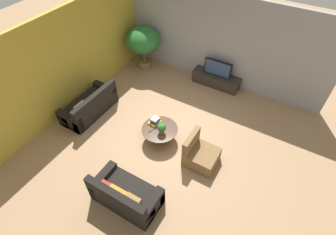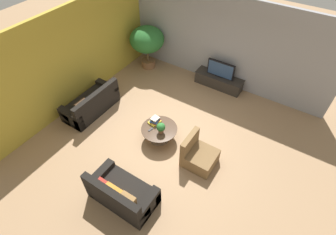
# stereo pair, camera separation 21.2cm
# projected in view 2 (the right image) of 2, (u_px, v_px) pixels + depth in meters

# --- Properties ---
(ground_plane) EXTENTS (24.00, 24.00, 0.00)m
(ground_plane) POSITION_uv_depth(u_px,v_px,m) (165.00, 136.00, 7.59)
(ground_plane) COLOR #9E7A56
(back_wall_stone) EXTENTS (7.40, 0.12, 3.00)m
(back_wall_stone) POSITION_uv_depth(u_px,v_px,m) (220.00, 41.00, 8.46)
(back_wall_stone) COLOR #939399
(back_wall_stone) RESTS_ON ground
(side_wall_left) EXTENTS (0.12, 7.40, 3.00)m
(side_wall_left) POSITION_uv_depth(u_px,v_px,m) (78.00, 54.00, 7.89)
(side_wall_left) COLOR gold
(side_wall_left) RESTS_ON ground
(media_console) EXTENTS (1.66, 0.50, 0.43)m
(media_console) POSITION_uv_depth(u_px,v_px,m) (219.00, 81.00, 9.06)
(media_console) COLOR #2D2823
(media_console) RESTS_ON ground
(television) EXTENTS (0.94, 0.13, 0.55)m
(television) POSITION_uv_depth(u_px,v_px,m) (221.00, 69.00, 8.72)
(television) COLOR black
(television) RESTS_ON media_console
(coffee_table) EXTENTS (1.00, 1.00, 0.43)m
(coffee_table) POSITION_uv_depth(u_px,v_px,m) (159.00, 132.00, 7.29)
(coffee_table) COLOR #756656
(coffee_table) RESTS_ON ground
(couch_by_wall) EXTENTS (0.84, 1.78, 0.84)m
(couch_by_wall) POSITION_uv_depth(u_px,v_px,m) (92.00, 104.00, 8.13)
(couch_by_wall) COLOR black
(couch_by_wall) RESTS_ON ground
(couch_near_entry) EXTENTS (1.55, 0.84, 0.84)m
(couch_near_entry) POSITION_uv_depth(u_px,v_px,m) (122.00, 193.00, 5.98)
(couch_near_entry) COLOR black
(couch_near_entry) RESTS_ON ground
(armchair_wicker) EXTENTS (0.80, 0.76, 0.86)m
(armchair_wicker) POSITION_uv_depth(u_px,v_px,m) (198.00, 155.00, 6.75)
(armchair_wicker) COLOR brown
(armchair_wicker) RESTS_ON ground
(potted_palm_tall) EXTENTS (1.23, 1.23, 1.58)m
(potted_palm_tall) POSITION_uv_depth(u_px,v_px,m) (147.00, 41.00, 9.32)
(potted_palm_tall) COLOR brown
(potted_palm_tall) RESTS_ON ground
(potted_plant_tabletop) EXTENTS (0.24, 0.24, 0.33)m
(potted_plant_tabletop) POSITION_uv_depth(u_px,v_px,m) (161.00, 128.00, 6.97)
(potted_plant_tabletop) COLOR brown
(potted_plant_tabletop) RESTS_ON coffee_table
(book_stack) EXTENTS (0.30, 0.36, 0.18)m
(book_stack) POSITION_uv_depth(u_px,v_px,m) (155.00, 120.00, 7.31)
(book_stack) COLOR gold
(book_stack) RESTS_ON coffee_table
(remote_black) EXTENTS (0.07, 0.16, 0.02)m
(remote_black) POSITION_uv_depth(u_px,v_px,m) (151.00, 130.00, 7.16)
(remote_black) COLOR black
(remote_black) RESTS_ON coffee_table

